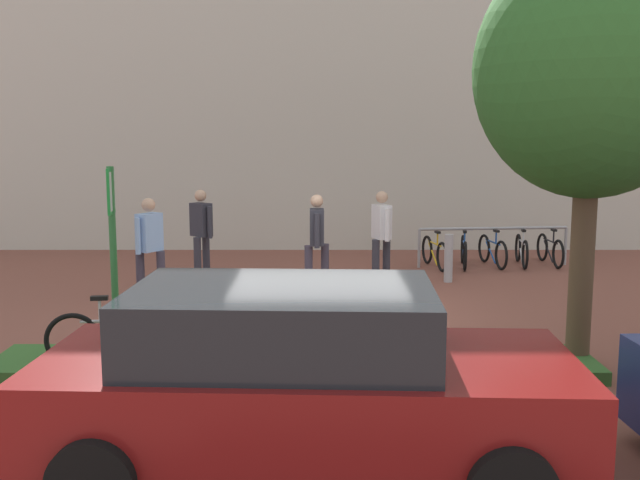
# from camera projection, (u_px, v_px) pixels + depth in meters

# --- Properties ---
(ground_plane) EXTENTS (60.00, 60.00, 0.00)m
(ground_plane) POSITION_uv_depth(u_px,v_px,m) (316.00, 321.00, 10.79)
(ground_plane) COLOR brown
(building_facade) EXTENTS (28.00, 1.20, 10.00)m
(building_facade) POSITION_uv_depth(u_px,v_px,m) (317.00, 38.00, 17.25)
(building_facade) COLOR beige
(building_facade) RESTS_ON ground
(planter_strip) EXTENTS (7.00, 1.10, 0.16)m
(planter_strip) POSITION_uv_depth(u_px,v_px,m) (292.00, 364.00, 8.50)
(planter_strip) COLOR #336028
(planter_strip) RESTS_ON ground
(tree_sidewalk) EXTENTS (2.66, 2.66, 4.94)m
(tree_sidewalk) POSITION_uv_depth(u_px,v_px,m) (589.00, 71.00, 8.21)
(tree_sidewalk) COLOR brown
(tree_sidewalk) RESTS_ON ground
(parking_sign_post) EXTENTS (0.08, 0.36, 2.39)m
(parking_sign_post) POSITION_uv_depth(u_px,v_px,m) (110.00, 239.00, 8.28)
(parking_sign_post) COLOR #2D7238
(parking_sign_post) RESTS_ON ground
(bike_at_sign) EXTENTS (1.67, 0.42, 0.86)m
(bike_at_sign) POSITION_uv_depth(u_px,v_px,m) (115.00, 337.00, 8.66)
(bike_at_sign) COLOR black
(bike_at_sign) RESTS_ON ground
(bike_rack_cluster) EXTENTS (3.19, 1.88, 0.83)m
(bike_rack_cluster) POSITION_uv_depth(u_px,v_px,m) (490.00, 250.00, 15.21)
(bike_rack_cluster) COLOR #99999E
(bike_rack_cluster) RESTS_ON ground
(bollard_steel) EXTENTS (0.16, 0.16, 0.90)m
(bollard_steel) POSITION_uv_depth(u_px,v_px,m) (446.00, 258.00, 13.56)
(bollard_steel) COLOR #ADADB2
(bollard_steel) RESTS_ON ground
(person_suited_navy) EXTENTS (0.42, 0.61, 1.72)m
(person_suited_navy) POSITION_uv_depth(u_px,v_px,m) (314.00, 237.00, 12.53)
(person_suited_navy) COLOR #383342
(person_suited_navy) RESTS_ON ground
(person_casual_tan) EXTENTS (0.36, 0.58, 1.72)m
(person_casual_tan) POSITION_uv_depth(u_px,v_px,m) (379.00, 231.00, 13.28)
(person_casual_tan) COLOR #2D2D38
(person_casual_tan) RESTS_ON ground
(person_shirt_white) EXTENTS (0.48, 0.53, 1.72)m
(person_shirt_white) POSITION_uv_depth(u_px,v_px,m) (147.00, 243.00, 11.85)
(person_shirt_white) COLOR #383342
(person_shirt_white) RESTS_ON ground
(person_suited_dark) EXTENTS (0.47, 0.51, 1.72)m
(person_suited_dark) POSITION_uv_depth(u_px,v_px,m) (199.00, 229.00, 13.60)
(person_suited_dark) COLOR #2D2D38
(person_suited_dark) RESTS_ON ground
(car_maroon_wagon) EXTENTS (4.37, 2.17, 1.54)m
(car_maroon_wagon) POSITION_uv_depth(u_px,v_px,m) (299.00, 382.00, 5.89)
(car_maroon_wagon) COLOR maroon
(car_maroon_wagon) RESTS_ON ground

